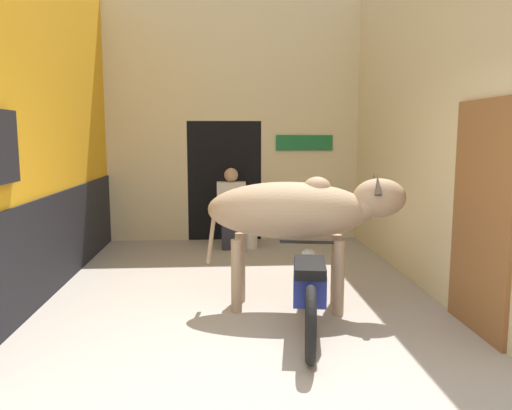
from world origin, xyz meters
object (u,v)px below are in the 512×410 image
(plastic_stool, at_px, (250,233))
(cow, at_px, (299,212))
(shopkeeper_seated, at_px, (231,206))
(motorcycle_near, at_px, (309,287))

(plastic_stool, bearing_deg, cow, -83.09)
(shopkeeper_seated, xyz_separation_m, plastic_stool, (0.29, -0.02, -0.42))
(motorcycle_near, relative_size, plastic_stool, 4.08)
(plastic_stool, bearing_deg, shopkeeper_seated, 175.55)
(cow, relative_size, plastic_stool, 4.41)
(cow, bearing_deg, motorcycle_near, -89.79)
(motorcycle_near, bearing_deg, plastic_stool, 95.71)
(cow, distance_m, plastic_stool, 2.98)
(motorcycle_near, bearing_deg, cow, 90.21)
(motorcycle_near, distance_m, shopkeeper_seated, 3.57)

